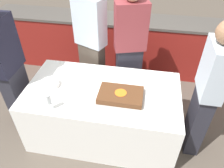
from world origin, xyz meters
TOP-DOWN VIEW (x-y plane):
  - ground_plane at (0.00, 0.00)m, footprint 14.00×14.00m
  - back_counter at (0.00, 1.55)m, footprint 4.40×0.58m
  - dining_table at (0.00, 0.00)m, footprint 1.74×0.95m
  - cake at (0.22, -0.09)m, footprint 0.51×0.35m
  - plate_stack at (-0.60, -0.04)m, footprint 0.21×0.21m
  - wine_glass at (-0.45, -0.38)m, footprint 0.06×0.06m
  - side_plate_near_cake at (0.20, 0.24)m, footprint 0.21×0.21m
  - person_cutting_cake at (0.22, 0.70)m, footprint 0.44×0.31m
  - person_seated_left at (-1.09, 0.00)m, footprint 0.21×0.41m
  - person_seated_right at (1.09, 0.00)m, footprint 0.21×0.40m
  - person_standing_back at (-0.30, 0.70)m, footprint 0.45×0.34m

SIDE VIEW (x-z plane):
  - ground_plane at x=0.00m, z-range 0.00..0.00m
  - dining_table at x=0.00m, z-range 0.00..0.72m
  - back_counter at x=0.00m, z-range 0.00..0.92m
  - side_plate_near_cake at x=0.20m, z-range 0.72..0.73m
  - plate_stack at x=-0.60m, z-range 0.72..0.78m
  - cake at x=0.22m, z-range 0.72..0.79m
  - person_seated_right at x=1.09m, z-range 0.03..1.65m
  - wine_glass at x=-0.45m, z-range 0.75..0.94m
  - person_seated_left at x=-1.09m, z-range 0.03..1.72m
  - person_cutting_cake at x=0.22m, z-range 0.03..1.73m
  - person_standing_back at x=-0.30m, z-range 0.03..1.74m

